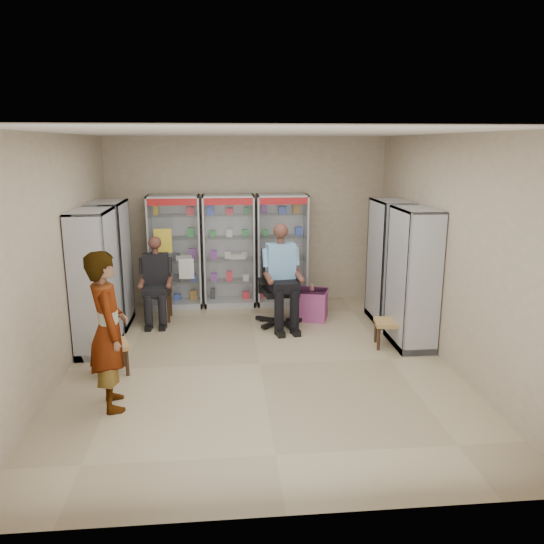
{
  "coord_description": "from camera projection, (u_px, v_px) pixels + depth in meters",
  "views": [
    {
      "loc": [
        -0.45,
        -6.59,
        2.87
      ],
      "look_at": [
        0.23,
        0.7,
        1.09
      ],
      "focal_mm": 35.0,
      "sensor_mm": 36.0,
      "label": 1
    }
  ],
  "objects": [
    {
      "name": "floor",
      "position": [
        260.0,
        364.0,
        7.1
      ],
      "size": [
        6.0,
        6.0,
        0.0
      ],
      "primitive_type": "plane",
      "color": "tan",
      "rests_on": "ground"
    },
    {
      "name": "room_shell",
      "position": [
        259.0,
        218.0,
        6.63
      ],
      "size": [
        5.02,
        6.02,
        3.01
      ],
      "color": "tan",
      "rests_on": "ground"
    },
    {
      "name": "cabinet_back_left",
      "position": [
        175.0,
        252.0,
        9.39
      ],
      "size": [
        0.9,
        0.5,
        2.0
      ],
      "primitive_type": "cube",
      "color": "silver",
      "rests_on": "floor"
    },
    {
      "name": "cabinet_back_mid",
      "position": [
        229.0,
        251.0,
        9.47
      ],
      "size": [
        0.9,
        0.5,
        2.0
      ],
      "primitive_type": "cube",
      "color": "#A1A3A7",
      "rests_on": "floor"
    },
    {
      "name": "cabinet_back_right",
      "position": [
        282.0,
        250.0,
        9.56
      ],
      "size": [
        0.9,
        0.5,
        2.0
      ],
      "primitive_type": "cube",
      "color": "#B4B7BC",
      "rests_on": "floor"
    },
    {
      "name": "cabinet_right_far",
      "position": [
        389.0,
        262.0,
        8.61
      ],
      "size": [
        0.9,
        0.5,
        2.0
      ],
      "primitive_type": "cube",
      "rotation": [
        0.0,
        0.0,
        1.57
      ],
      "color": "#B1B5B9",
      "rests_on": "floor"
    },
    {
      "name": "cabinet_right_near",
      "position": [
        413.0,
        278.0,
        7.55
      ],
      "size": [
        0.9,
        0.5,
        2.0
      ],
      "primitive_type": "cube",
      "rotation": [
        0.0,
        0.0,
        1.57
      ],
      "color": "#A8AAAF",
      "rests_on": "floor"
    },
    {
      "name": "cabinet_left_far",
      "position": [
        111.0,
        265.0,
        8.4
      ],
      "size": [
        0.9,
        0.5,
        2.0
      ],
      "primitive_type": "cube",
      "rotation": [
        0.0,
        0.0,
        -1.57
      ],
      "color": "silver",
      "rests_on": "floor"
    },
    {
      "name": "cabinet_left_near",
      "position": [
        95.0,
        282.0,
        7.34
      ],
      "size": [
        0.9,
        0.5,
        2.0
      ],
      "primitive_type": "cube",
      "rotation": [
        0.0,
        0.0,
        -1.57
      ],
      "color": "#B4B6BC",
      "rests_on": "floor"
    },
    {
      "name": "wooden_chair",
      "position": [
        158.0,
        292.0,
        8.78
      ],
      "size": [
        0.42,
        0.42,
        0.94
      ],
      "primitive_type": "cube",
      "color": "black",
      "rests_on": "floor"
    },
    {
      "name": "seated_customer",
      "position": [
        157.0,
        281.0,
        8.69
      ],
      "size": [
        0.44,
        0.6,
        1.34
      ],
      "primitive_type": null,
      "color": "black",
      "rests_on": "floor"
    },
    {
      "name": "office_chair",
      "position": [
        280.0,
        288.0,
        8.53
      ],
      "size": [
        0.75,
        0.75,
        1.23
      ],
      "primitive_type": "cube",
      "rotation": [
        0.0,
        0.0,
        0.14
      ],
      "color": "black",
      "rests_on": "floor"
    },
    {
      "name": "seated_shopkeeper",
      "position": [
        280.0,
        278.0,
        8.45
      ],
      "size": [
        0.6,
        0.78,
        1.56
      ],
      "primitive_type": null,
      "rotation": [
        0.0,
        0.0,
        0.14
      ],
      "color": "#6182C0",
      "rests_on": "floor"
    },
    {
      "name": "pink_trunk",
      "position": [
        311.0,
        304.0,
        8.88
      ],
      "size": [
        0.63,
        0.62,
        0.49
      ],
      "primitive_type": "cube",
      "rotation": [
        0.0,
        0.0,
        -0.31
      ],
      "color": "#C74F91",
      "rests_on": "floor"
    },
    {
      "name": "tea_glass",
      "position": [
        312.0,
        287.0,
        8.83
      ],
      "size": [
        0.07,
        0.07,
        0.11
      ],
      "primitive_type": "cylinder",
      "color": "#582307",
      "rests_on": "pink_trunk"
    },
    {
      "name": "woven_stool_a",
      "position": [
        388.0,
        333.0,
        7.67
      ],
      "size": [
        0.44,
        0.44,
        0.39
      ],
      "primitive_type": "cube",
      "rotation": [
        0.0,
        0.0,
        -0.15
      ],
      "color": "olive",
      "rests_on": "floor"
    },
    {
      "name": "woven_stool_b",
      "position": [
        112.0,
        358.0,
        6.77
      ],
      "size": [
        0.51,
        0.51,
        0.4
      ],
      "primitive_type": "cube",
      "rotation": [
        0.0,
        0.0,
        0.33
      ],
      "color": "#AC7F48",
      "rests_on": "floor"
    },
    {
      "name": "standing_man",
      "position": [
        108.0,
        331.0,
        5.76
      ],
      "size": [
        0.6,
        0.74,
        1.78
      ],
      "primitive_type": "imported",
      "rotation": [
        0.0,
        0.0,
        1.86
      ],
      "color": "gray",
      "rests_on": "floor"
    }
  ]
}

